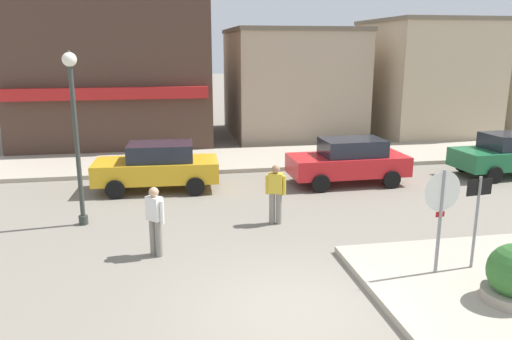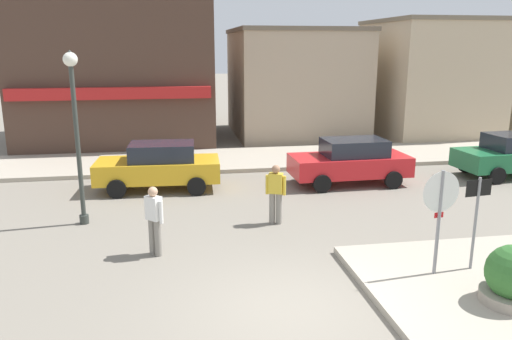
{
  "view_description": "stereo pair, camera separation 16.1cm",
  "coord_description": "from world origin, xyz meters",
  "views": [
    {
      "loc": [
        -2.12,
        -7.87,
        4.62
      ],
      "look_at": [
        0.09,
        4.5,
        1.5
      ],
      "focal_mm": 35.0,
      "sensor_mm": 36.0,
      "label": 1
    },
    {
      "loc": [
        -1.97,
        -7.9,
        4.62
      ],
      "look_at": [
        0.09,
        4.5,
        1.5
      ],
      "focal_mm": 35.0,
      "sensor_mm": 36.0,
      "label": 2
    }
  ],
  "objects": [
    {
      "name": "building_corner_shop",
      "position": [
        -4.53,
        17.96,
        3.95
      ],
      "size": [
        9.1,
        8.25,
        7.89
      ],
      "color": "#473328",
      "rests_on": "ground"
    },
    {
      "name": "pedestrian_crossing_near",
      "position": [
        -2.49,
        2.92,
        0.87
      ],
      "size": [
        0.45,
        0.45,
        1.61
      ],
      "color": "gray",
      "rests_on": "ground"
    },
    {
      "name": "building_storefront_left_near",
      "position": [
        4.45,
        18.33,
        2.76
      ],
      "size": [
        6.49,
        7.08,
        5.52
      ],
      "color": "tan",
      "rests_on": "ground"
    },
    {
      "name": "kerb_far",
      "position": [
        0.0,
        12.09,
        0.07
      ],
      "size": [
        80.0,
        4.0,
        0.15
      ],
      "primitive_type": "cube",
      "color": "#A89E8C",
      "rests_on": "ground"
    },
    {
      "name": "pedestrian_crossing_far",
      "position": [
        0.62,
        4.5,
        0.87
      ],
      "size": [
        0.54,
        0.34,
        1.61
      ],
      "color": "gray",
      "rests_on": "ground"
    },
    {
      "name": "parked_car_second",
      "position": [
        3.95,
        7.98,
        0.81
      ],
      "size": [
        4.04,
        1.95,
        1.56
      ],
      "color": "red",
      "rests_on": "ground"
    },
    {
      "name": "lamp_post",
      "position": [
        -4.44,
        5.33,
        2.96
      ],
      "size": [
        0.36,
        0.36,
        4.54
      ],
      "color": "#333833",
      "rests_on": "ground"
    },
    {
      "name": "parked_car_nearest",
      "position": [
        -2.5,
        8.36,
        0.81
      ],
      "size": [
        4.07,
        2.02,
        1.56
      ],
      "color": "gold",
      "rests_on": "ground"
    },
    {
      "name": "stop_sign",
      "position": [
        3.12,
        0.7,
        1.52
      ],
      "size": [
        0.82,
        0.12,
        2.3
      ],
      "color": "gray",
      "rests_on": "ground"
    },
    {
      "name": "ground_plane",
      "position": [
        0.0,
        0.0,
        0.0
      ],
      "size": [
        160.0,
        160.0,
        0.0
      ],
      "primitive_type": "plane",
      "color": "gray"
    },
    {
      "name": "building_storefront_left_mid",
      "position": [
        11.48,
        17.15,
        3.0
      ],
      "size": [
        5.61,
        6.6,
        5.99
      ],
      "color": "tan",
      "rests_on": "ground"
    },
    {
      "name": "one_way_sign",
      "position": [
        3.99,
        0.79,
        1.33
      ],
      "size": [
        0.6,
        0.09,
        2.1
      ],
      "color": "gray",
      "rests_on": "ground"
    }
  ]
}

